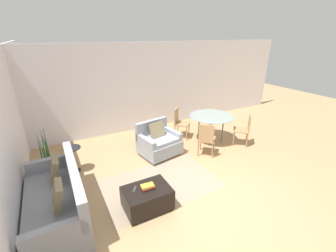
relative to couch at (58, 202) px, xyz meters
The scene contains 15 objects.
ground_plane 2.73m from the couch, 18.64° to the right, with size 20.00×20.00×0.00m, color tan.
wall_back 4.14m from the couch, 50.04° to the left, with size 12.00×0.06×2.75m.
wall_left 1.37m from the couch, 132.41° to the left, with size 0.06×12.00×2.75m.
area_rug 1.97m from the couch, ahead, with size 2.39×1.52×0.01m.
couch is the anchor object (origin of this frame).
armchair 2.75m from the couch, 25.34° to the left, with size 1.09×0.97×0.87m.
ottoman 1.51m from the couch, 21.07° to the right, with size 0.83×0.59×0.43m.
book_stack 1.54m from the couch, 20.57° to the right, with size 0.25×0.17×0.07m.
tv_remote_primary 1.31m from the couch, 20.21° to the right, with size 0.13×0.16×0.01m.
potted_plant 1.38m from the couch, 94.19° to the left, with size 0.36×0.36×1.24m.
side_table 1.43m from the couch, 72.54° to the left, with size 0.37×0.37×0.61m.
dining_table 4.38m from the couch, 15.79° to the left, with size 1.26×1.26×0.78m.
dining_chair_near_left 3.57m from the couch, ahead, with size 0.59×0.59×0.90m.
dining_chair_near_right 4.90m from the couch, ahead, with size 0.59×0.59×0.90m.
dining_chair_far_left 3.99m from the couch, 27.77° to the left, with size 0.59×0.59×0.90m.
Camera 1 is at (-2.36, -2.70, 2.96)m, focal length 24.00 mm.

